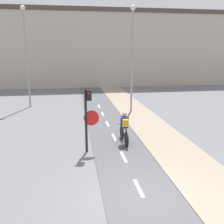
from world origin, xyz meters
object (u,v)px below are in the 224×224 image
(traffic_light_pole, at_px, (88,113))
(street_lamp_far, at_px, (26,48))
(street_lamp_sidewalk, at_px, (132,49))
(cyclist_near, at_px, (124,129))

(traffic_light_pole, bearing_deg, street_lamp_far, 112.19)
(street_lamp_far, bearing_deg, street_lamp_sidewalk, -19.82)
(traffic_light_pole, height_order, cyclist_near, traffic_light_pole)
(street_lamp_far, xyz_separation_m, cyclist_near, (5.83, -9.18, -3.88))
(street_lamp_sidewalk, height_order, cyclist_near, street_lamp_sidewalk)
(street_lamp_far, height_order, street_lamp_sidewalk, street_lamp_far)
(traffic_light_pole, relative_size, street_lamp_sidewalk, 0.38)
(traffic_light_pole, height_order, street_lamp_sidewalk, street_lamp_sidewalk)
(traffic_light_pole, bearing_deg, cyclist_near, 23.95)
(traffic_light_pole, bearing_deg, street_lamp_sidewalk, 63.46)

